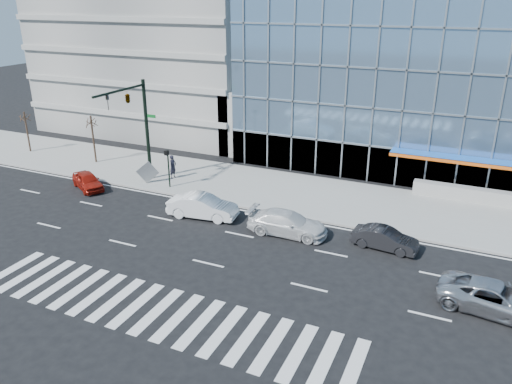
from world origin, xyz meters
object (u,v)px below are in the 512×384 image
dark_sedan (385,239)px  red_sedan (88,181)px  white_suv (287,223)px  white_sedan (203,206)px  silver_suv (495,298)px  tilted_panel (148,172)px  pedestrian (173,167)px  street_tree_far (25,117)px  ped_signal_post (168,163)px  street_tree_near (91,122)px  traffic_signal (134,109)px

dark_sedan → red_sedan: (-22.99, 0.40, 0.01)m
white_suv → dark_sedan: (6.00, 0.56, -0.10)m
white_sedan → dark_sedan: bearing=-95.0°
silver_suv → tilted_panel: 26.30m
silver_suv → pedestrian: bearing=76.5°
street_tree_far → pedestrian: (16.65, -0.69, -2.33)m
ped_signal_post → pedestrian: 2.30m
street_tree_near → red_sedan: bearing=-54.3°
red_sedan → white_sedan: bearing=-65.2°
ped_signal_post → white_suv: (11.22, -3.59, -1.40)m
street_tree_near → tilted_panel: bearing=-18.5°
street_tree_far → silver_suv: 41.98m
silver_suv → tilted_panel: tilted_panel is taller
white_sedan → street_tree_near: bearing=59.7°
dark_sedan → pedestrian: bearing=80.4°
street_tree_far → white_suv: bearing=-12.1°
traffic_signal → white_suv: bearing=-13.2°
ped_signal_post → white_suv: size_ratio=0.59×
traffic_signal → street_tree_far: (-15.00, 2.93, -2.72)m
red_sedan → tilted_panel: 4.62m
traffic_signal → silver_suv: size_ratio=1.52×
dark_sedan → red_sedan: bearing=94.5°
dark_sedan → traffic_signal: bearing=87.9°
street_tree_near → tilted_panel: (7.47, -2.50, -2.72)m
tilted_panel → dark_sedan: bearing=-48.6°
ped_signal_post → tilted_panel: bearing=178.4°
white_sedan → dark_sedan: (12.15, 0.54, -0.15)m
ped_signal_post → street_tree_near: size_ratio=0.71×
street_tree_near → dark_sedan: 27.48m
silver_suv → white_sedan: (-18.15, 3.72, 0.06)m
tilted_panel → ped_signal_post: bearing=-41.1°
pedestrian → ped_signal_post: bearing=-152.5°
traffic_signal → street_tree_far: bearing=168.9°
silver_suv → street_tree_near: bearing=80.6°
white_suv → street_tree_far: bearing=75.5°
ped_signal_post → street_tree_near: 9.97m
pedestrian → tilted_panel: size_ratio=1.48×
pedestrian → tilted_panel: (-1.18, -1.81, -0.05)m
silver_suv → street_tree_far: bearing=83.8°
ped_signal_post → dark_sedan: (17.22, -3.03, -1.50)m
white_suv → white_sedan: white_sedan is taller
street_tree_near → tilted_panel: street_tree_near is taller
street_tree_far → white_sedan: street_tree_far is taller
street_tree_near → red_sedan: (3.73, -5.19, -3.13)m
street_tree_far → pedestrian: size_ratio=2.01×
silver_suv → red_sedan: bearing=88.2°
traffic_signal → tilted_panel: size_ratio=6.15×
pedestrian → red_sedan: bearing=135.6°
traffic_signal → dark_sedan: size_ratio=2.05×
ped_signal_post → pedestrian: (-0.85, 1.87, -1.03)m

